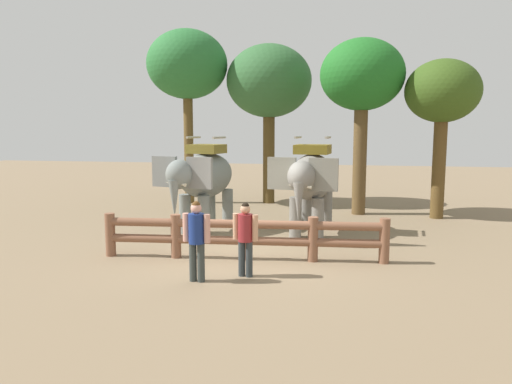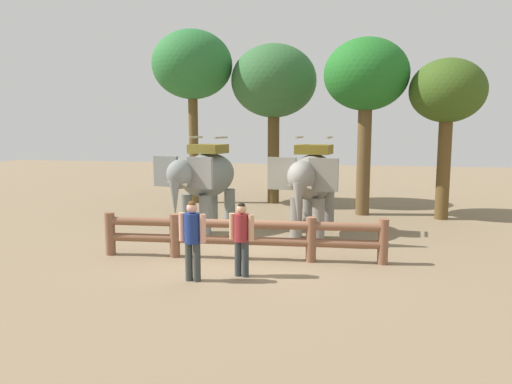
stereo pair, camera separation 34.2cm
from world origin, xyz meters
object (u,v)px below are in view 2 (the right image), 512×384
(log_fence, at_px, (242,234))
(tree_back_center, at_px, (366,78))
(tourist_man_in_blue, at_px, (242,234))
(tree_deep_back, at_px, (447,95))
(tree_far_right, at_px, (192,67))
(elephant_near_left, at_px, (205,178))
(tree_far_left, at_px, (274,83))
(elephant_center, at_px, (312,180))
(tourist_woman_in_black, at_px, (192,235))

(log_fence, height_order, tree_back_center, tree_back_center)
(tourist_man_in_blue, distance_m, tree_deep_back, 9.79)
(tourist_man_in_blue, xyz_separation_m, tree_far_right, (-4.35, 9.37, 4.65))
(log_fence, height_order, tourist_man_in_blue, tourist_man_in_blue)
(elephant_near_left, xyz_separation_m, tourist_man_in_blue, (2.20, -4.28, -0.69))
(tree_back_center, bearing_deg, tree_deep_back, -6.76)
(log_fence, bearing_deg, tree_far_left, 95.16)
(tree_far_right, height_order, tree_deep_back, tree_far_right)
(tree_back_center, bearing_deg, tree_far_left, 150.97)
(tree_deep_back, bearing_deg, elephant_center, -141.18)
(tourist_woman_in_black, height_order, tree_back_center, tree_back_center)
(elephant_center, xyz_separation_m, tree_far_right, (-5.38, 5.04, 3.95))
(tourist_woman_in_black, bearing_deg, tree_back_center, 68.03)
(elephant_near_left, height_order, tree_back_center, tree_back_center)
(tourist_man_in_blue, bearing_deg, tree_back_center, 72.46)
(log_fence, bearing_deg, tree_deep_back, 49.29)
(elephant_near_left, distance_m, tree_far_right, 6.80)
(tourist_man_in_blue, height_order, tree_far_left, tree_far_left)
(elephant_center, xyz_separation_m, tree_far_left, (-2.14, 5.64, 3.30))
(elephant_center, bearing_deg, elephant_near_left, -179.20)
(tourist_man_in_blue, distance_m, tree_far_right, 11.33)
(elephant_near_left, distance_m, tree_far_left, 6.67)
(elephant_center, height_order, tree_far_left, tree_far_left)
(elephant_center, distance_m, tourist_woman_in_black, 5.24)
(elephant_near_left, relative_size, tourist_man_in_blue, 2.16)
(tree_back_center, bearing_deg, tree_far_right, 168.39)
(tourist_man_in_blue, bearing_deg, log_fence, 103.91)
(elephant_near_left, distance_m, tourist_woman_in_black, 5.00)
(elephant_near_left, relative_size, tree_back_center, 0.55)
(tree_far_right, xyz_separation_m, tree_deep_back, (9.51, -1.72, -1.36))
(tourist_woman_in_black, relative_size, tree_far_left, 0.26)
(tree_back_center, bearing_deg, elephant_center, -112.19)
(tree_far_left, xyz_separation_m, tree_deep_back, (6.26, -2.32, -0.71))
(elephant_center, bearing_deg, tree_back_center, 67.81)
(tourist_man_in_blue, height_order, tree_deep_back, tree_deep_back)
(tourist_woman_in_black, height_order, tree_deep_back, tree_deep_back)
(elephant_near_left, height_order, tree_deep_back, tree_deep_back)
(log_fence, bearing_deg, tourist_woman_in_black, -108.00)
(tree_deep_back, bearing_deg, log_fence, -130.71)
(log_fence, xyz_separation_m, tourist_man_in_blue, (0.32, -1.28, 0.30))
(log_fence, relative_size, elephant_center, 2.00)
(tree_far_left, bearing_deg, log_fence, -84.84)
(elephant_near_left, distance_m, elephant_center, 3.23)
(tourist_woman_in_black, xyz_separation_m, tree_far_right, (-3.45, 9.87, 4.61))
(tree_deep_back, bearing_deg, tourist_woman_in_black, -126.62)
(tourist_man_in_blue, relative_size, tree_back_center, 0.25)
(log_fence, distance_m, tree_deep_back, 9.13)
(tree_back_center, distance_m, tree_far_right, 7.05)
(tree_back_center, bearing_deg, tourist_man_in_blue, -107.54)
(tree_back_center, height_order, tree_deep_back, tree_back_center)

